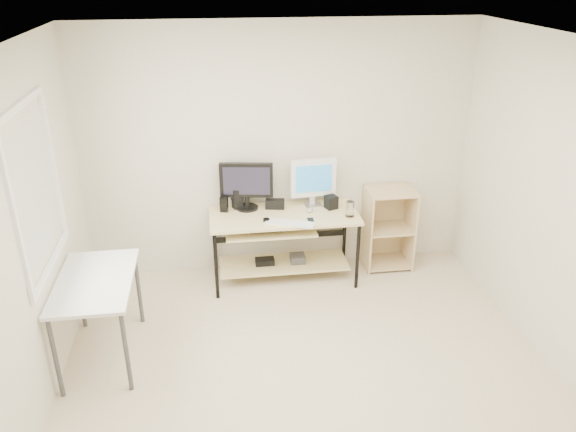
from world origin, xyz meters
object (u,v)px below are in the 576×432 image
(shelf_unit, at_px, (387,227))
(audio_controller, at_px, (224,204))
(desk, at_px, (282,233))
(black_monitor, at_px, (246,183))
(white_imac, at_px, (313,179))
(side_table, at_px, (96,288))

(shelf_unit, bearing_deg, audio_controller, -179.31)
(desk, relative_size, black_monitor, 2.77)
(black_monitor, height_order, white_imac, white_imac)
(desk, height_order, audio_controller, audio_controller)
(shelf_unit, distance_m, black_monitor, 1.62)
(desk, xyz_separation_m, shelf_unit, (1.18, 0.16, -0.09))
(side_table, bearing_deg, white_imac, 31.54)
(desk, height_order, black_monitor, black_monitor)
(shelf_unit, xyz_separation_m, audio_controller, (-1.75, -0.02, 0.38))
(black_monitor, bearing_deg, side_table, -127.94)
(shelf_unit, xyz_separation_m, black_monitor, (-1.51, 0.02, 0.58))
(desk, distance_m, white_imac, 0.64)
(side_table, relative_size, black_monitor, 1.85)
(white_imac, height_order, audio_controller, white_imac)
(desk, bearing_deg, shelf_unit, 7.77)
(side_table, distance_m, white_imac, 2.38)
(desk, distance_m, black_monitor, 0.62)
(desk, height_order, shelf_unit, shelf_unit)
(desk, xyz_separation_m, black_monitor, (-0.33, 0.18, 0.49))
(desk, bearing_deg, black_monitor, 151.34)
(side_table, height_order, audio_controller, audio_controller)
(black_monitor, bearing_deg, shelf_unit, 8.01)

